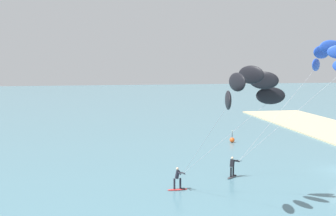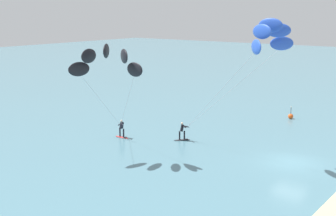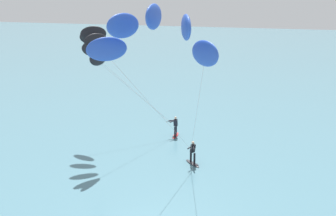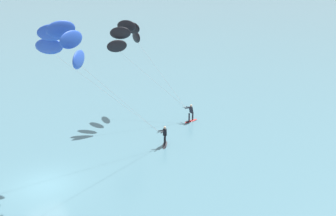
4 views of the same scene
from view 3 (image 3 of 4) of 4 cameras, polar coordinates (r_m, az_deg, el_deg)
kitesurfer_nearshore at (r=17.73m, az=-1.72°, el=9.59°), size 6.15×9.73×10.95m
kitesurfer_mid_water at (r=29.53m, az=-10.15°, el=8.61°), size 7.55×6.94×9.08m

